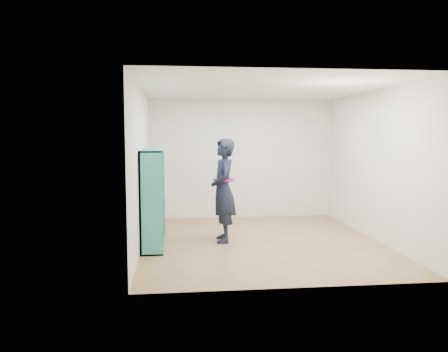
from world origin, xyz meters
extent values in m
plane|color=brown|center=(0.00, 0.00, 0.00)|extent=(4.50, 4.50, 0.00)
plane|color=white|center=(0.00, 0.00, 2.60)|extent=(4.50, 4.50, 0.00)
cube|color=silver|center=(-2.00, 0.00, 1.30)|extent=(0.02, 4.50, 2.60)
cube|color=silver|center=(2.00, 0.00, 1.30)|extent=(0.02, 4.50, 2.60)
cube|color=silver|center=(0.00, 2.25, 1.30)|extent=(4.00, 0.02, 2.60)
cube|color=silver|center=(0.00, -2.25, 1.30)|extent=(4.00, 0.02, 2.60)
cube|color=teal|center=(-1.82, -0.67, 0.80)|extent=(0.35, 0.02, 1.59)
cube|color=teal|center=(-1.82, 0.50, 0.80)|extent=(0.35, 0.02, 1.59)
cube|color=teal|center=(-1.82, -0.08, 0.01)|extent=(0.35, 1.19, 0.02)
cube|color=teal|center=(-1.82, -0.08, 1.58)|extent=(0.35, 1.19, 0.02)
cube|color=teal|center=(-1.98, -0.08, 0.80)|extent=(0.02, 1.19, 1.59)
cube|color=teal|center=(-1.82, -0.27, 0.80)|extent=(0.32, 0.02, 1.54)
cube|color=teal|center=(-1.82, 0.11, 0.80)|extent=(0.32, 0.02, 1.54)
cube|color=teal|center=(-1.82, -0.08, 0.41)|extent=(0.32, 1.15, 0.02)
cube|color=teal|center=(-1.82, -0.08, 0.80)|extent=(0.32, 1.15, 0.02)
cube|color=teal|center=(-1.82, -0.08, 1.18)|extent=(0.32, 1.15, 0.02)
cube|color=beige|center=(-1.80, -0.47, 0.08)|extent=(0.22, 0.14, 0.08)
cube|color=black|center=(-1.79, -0.52, 0.57)|extent=(0.18, 0.16, 0.29)
cube|color=maroon|center=(-1.79, -0.52, 0.93)|extent=(0.18, 0.16, 0.25)
cube|color=silver|center=(-1.80, -0.47, 1.22)|extent=(0.22, 0.14, 0.06)
cube|color=navy|center=(-1.79, -0.14, 0.17)|extent=(0.18, 0.16, 0.27)
cube|color=brown|center=(-1.79, -0.14, 0.54)|extent=(0.18, 0.16, 0.24)
cube|color=#BFB28C|center=(-1.80, -0.09, 0.85)|extent=(0.22, 0.14, 0.08)
cube|color=#26594C|center=(-1.79, -0.14, 1.30)|extent=(0.18, 0.16, 0.21)
cube|color=beige|center=(-1.79, 0.24, 0.16)|extent=(0.18, 0.16, 0.25)
cube|color=black|center=(-1.80, 0.29, 0.46)|extent=(0.22, 0.14, 0.08)
cube|color=maroon|center=(-1.79, 0.24, 0.94)|extent=(0.18, 0.16, 0.26)
cube|color=silver|center=(-1.79, 0.24, 1.30)|extent=(0.18, 0.16, 0.22)
imported|color=black|center=(-0.64, 0.11, 0.89)|extent=(0.42, 0.65, 1.77)
torus|color=#9C0C6A|center=(-0.64, 0.11, 1.07)|extent=(0.37, 0.37, 0.04)
cube|color=silver|center=(-0.79, 0.21, 1.00)|extent=(0.03, 0.09, 0.12)
cube|color=black|center=(-0.79, 0.21, 1.00)|extent=(0.03, 0.08, 0.12)
camera|label=1|loc=(-1.44, -7.22, 1.86)|focal=35.00mm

